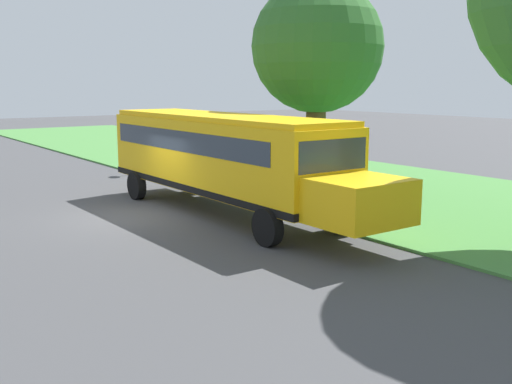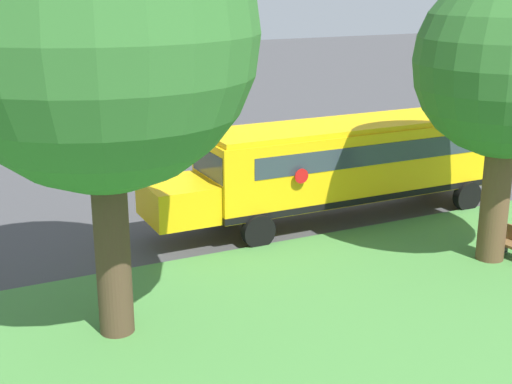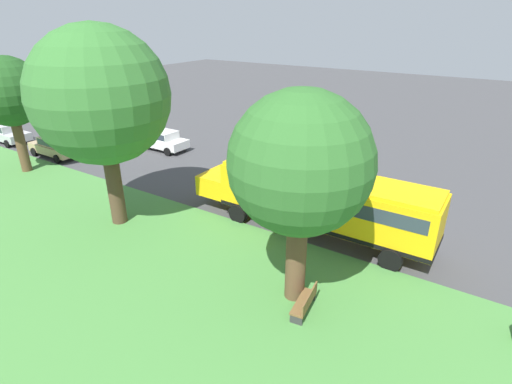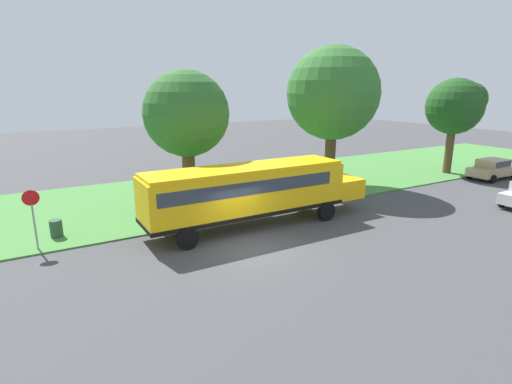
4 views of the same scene
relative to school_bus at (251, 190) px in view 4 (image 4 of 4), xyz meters
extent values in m
plane|color=#424244|center=(2.70, -1.44, -1.92)|extent=(120.00, 120.00, 0.00)
cube|color=#47843D|center=(-7.30, -1.44, -1.88)|extent=(12.00, 80.00, 0.08)
cube|color=yellow|center=(0.00, -0.29, -0.02)|extent=(2.50, 10.50, 2.20)
cube|color=yellow|center=(0.00, 5.91, -0.57)|extent=(2.20, 1.90, 1.10)
cube|color=yellow|center=(0.00, -0.29, 1.16)|extent=(2.35, 10.29, 0.16)
cube|color=black|center=(0.00, -0.29, -1.00)|extent=(2.54, 10.54, 0.20)
cube|color=#2D3842|center=(0.00, -0.59, 0.44)|extent=(2.53, 9.24, 0.64)
cube|color=#2D3842|center=(0.00, 4.91, 0.44)|extent=(2.25, 0.12, 0.80)
cylinder|color=red|center=(-1.43, 2.60, 0.13)|extent=(0.03, 0.44, 0.44)
cylinder|color=black|center=(-1.25, 3.91, -1.42)|extent=(0.30, 1.00, 1.00)
cylinder|color=black|center=(1.25, 3.91, -1.42)|extent=(0.30, 1.00, 1.00)
cylinder|color=black|center=(-1.25, -3.96, -1.42)|extent=(0.30, 1.00, 1.00)
cylinder|color=black|center=(1.25, -3.96, -1.42)|extent=(0.30, 1.00, 1.00)
cylinder|color=black|center=(4.60, 14.66, -1.60)|extent=(0.22, 0.64, 0.64)
cube|color=tan|center=(-0.10, 21.75, -1.28)|extent=(1.80, 4.40, 0.64)
cube|color=tan|center=(-0.10, 21.60, -0.66)|extent=(1.60, 2.20, 0.60)
cube|color=#2D3842|center=(-0.10, 21.60, -0.64)|extent=(1.62, 2.02, 0.45)
cylinder|color=black|center=(-1.00, 23.25, -1.60)|extent=(0.22, 0.64, 0.64)
cylinder|color=black|center=(-1.00, 20.26, -1.60)|extent=(0.22, 0.64, 0.64)
cylinder|color=black|center=(0.80, 20.26, -1.60)|extent=(0.22, 0.64, 0.64)
cylinder|color=brown|center=(-5.04, -1.41, -0.10)|extent=(0.76, 0.76, 3.64)
sphere|color=#2D6628|center=(-5.04, -1.41, 3.56)|extent=(4.93, 4.93, 4.93)
sphere|color=#2D6628|center=(-4.36, -0.81, 3.75)|extent=(3.02, 3.02, 3.02)
cylinder|color=#4C3826|center=(-4.64, 9.06, 0.16)|extent=(0.76, 0.76, 4.17)
sphere|color=#33702D|center=(-4.64, 9.06, 4.64)|extent=(6.37, 6.37, 6.37)
sphere|color=#33702D|center=(-4.42, 8.70, 5.17)|extent=(4.71, 4.71, 4.71)
cylinder|color=brown|center=(-3.16, 20.44, -0.02)|extent=(0.64, 0.64, 3.82)
sphere|color=#1E4C1C|center=(-3.16, 20.44, 3.56)|extent=(4.44, 4.44, 4.44)
sphere|color=#1E4C1C|center=(-2.42, 21.15, 4.11)|extent=(2.63, 2.63, 2.63)
cylinder|color=gray|center=(-1.90, -9.71, -0.87)|extent=(0.08, 0.08, 2.10)
cylinder|color=red|center=(-1.90, -9.71, 0.48)|extent=(0.03, 0.68, 0.68)
cube|color=brown|center=(-5.64, -2.09, -1.47)|extent=(1.65, 0.70, 0.08)
cube|color=brown|center=(-5.61, -2.31, -1.22)|extent=(1.59, 0.27, 0.44)
cube|color=#333333|center=(-4.90, -1.99, -1.70)|extent=(0.14, 0.46, 0.45)
cube|color=#333333|center=(-6.37, -2.19, -1.70)|extent=(0.14, 0.46, 0.45)
cylinder|color=#2D4C33|center=(-3.12, -8.85, -1.47)|extent=(0.56, 0.56, 0.90)
camera|label=1|loc=(10.20, 15.82, 2.18)|focal=42.00mm
camera|label=2|loc=(-18.78, 12.55, 5.69)|focal=50.00mm
camera|label=3|loc=(-16.26, -6.91, 8.04)|focal=28.00mm
camera|label=4|loc=(17.03, -9.59, 5.03)|focal=28.00mm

